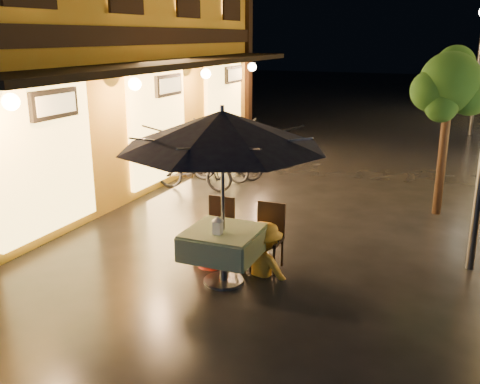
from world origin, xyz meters
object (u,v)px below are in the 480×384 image
at_px(table_lantern, 218,224).
at_px(cafe_table, 223,243).
at_px(patio_umbrella, 222,130).
at_px(person_yellow, 264,224).
at_px(bicycle_0, 194,169).
at_px(person_orange, 210,218).

bearing_deg(table_lantern, cafe_table, 90.00).
height_order(patio_umbrella, person_yellow, patio_umbrella).
height_order(cafe_table, bicycle_0, bicycle_0).
bearing_deg(patio_umbrella, bicycle_0, 122.04).
xyz_separation_m(cafe_table, person_orange, (-0.44, 0.50, 0.15)).
relative_size(patio_umbrella, person_yellow, 1.83).
distance_m(cafe_table, person_orange, 0.68).
distance_m(cafe_table, bicycle_0, 4.74).
height_order(patio_umbrella, table_lantern, patio_umbrella).
xyz_separation_m(table_lantern, person_yellow, (0.41, 0.68, -0.17)).
xyz_separation_m(person_orange, bicycle_0, (-2.08, 3.51, -0.27)).
height_order(person_orange, bicycle_0, person_orange).
bearing_deg(patio_umbrella, person_orange, 130.97).
height_order(cafe_table, person_yellow, person_yellow).
height_order(table_lantern, person_yellow, person_yellow).
bearing_deg(person_yellow, person_orange, 10.33).
relative_size(cafe_table, person_yellow, 0.66).
xyz_separation_m(cafe_table, bicycle_0, (-2.51, 4.02, -0.12)).
relative_size(table_lantern, person_yellow, 0.17).
height_order(patio_umbrella, bicycle_0, patio_umbrella).
bearing_deg(cafe_table, person_yellow, 50.80).
height_order(patio_umbrella, person_orange, patio_umbrella).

